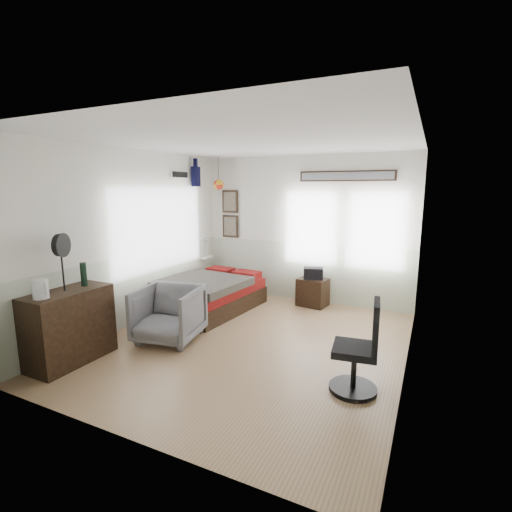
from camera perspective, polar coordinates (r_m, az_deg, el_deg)
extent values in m
cube|color=#957151|center=(5.29, -0.92, -13.22)|extent=(4.00, 4.50, 0.01)
cube|color=silver|center=(6.97, 7.36, 4.03)|extent=(4.00, 0.02, 2.70)
cube|color=silver|center=(3.10, -19.99, -4.48)|extent=(4.00, 0.02, 2.70)
cube|color=silver|center=(6.06, -18.15, 2.65)|extent=(0.02, 4.50, 2.70)
cube|color=silver|center=(4.40, 23.01, -0.42)|extent=(0.02, 4.50, 2.70)
cube|color=white|center=(4.88, -1.02, 17.31)|extent=(4.00, 4.50, 0.02)
cube|color=beige|center=(7.10, 7.19, -2.41)|extent=(4.00, 0.01, 1.10)
cube|color=beige|center=(6.21, -17.68, -4.69)|extent=(0.01, 4.50, 1.10)
cube|color=beige|center=(4.61, 22.20, -10.24)|extent=(0.01, 4.50, 1.10)
cube|color=silver|center=(6.43, -14.56, 4.15)|extent=(0.03, 2.20, 1.35)
cube|color=silver|center=(6.88, 8.45, 4.34)|extent=(0.95, 0.03, 1.30)
cube|color=silver|center=(6.64, 17.99, 3.72)|extent=(0.95, 0.03, 1.30)
cube|color=#382414|center=(7.57, -3.97, 4.59)|extent=(0.35, 0.03, 0.45)
cube|color=#382414|center=(7.53, -4.01, 8.37)|extent=(0.35, 0.03, 0.45)
cube|color=#7F7259|center=(7.55, -4.03, 4.58)|extent=(0.27, 0.01, 0.37)
cube|color=#7F7259|center=(7.52, -4.08, 8.37)|extent=(0.27, 0.01, 0.37)
cube|color=#382414|center=(6.70, 13.69, 11.88)|extent=(1.65, 0.03, 0.18)
cube|color=gray|center=(6.69, 13.66, 11.89)|extent=(1.58, 0.01, 0.13)
cube|color=white|center=(6.87, -11.66, 12.17)|extent=(0.02, 0.48, 0.14)
sphere|color=red|center=(7.35, -5.78, 10.87)|extent=(0.20, 0.20, 0.20)
cube|color=black|center=(6.64, -7.08, -6.91)|extent=(1.45, 1.94, 0.29)
cube|color=maroon|center=(6.58, -7.13, -5.02)|extent=(1.41, 1.89, 0.16)
cube|color=#37322F|center=(6.38, -8.13, -4.18)|extent=(1.45, 1.40, 0.13)
cube|color=maroon|center=(7.30, -6.05, -2.28)|extent=(0.53, 0.36, 0.13)
cube|color=maroon|center=(7.01, -1.87, -2.76)|extent=(0.53, 0.36, 0.13)
cube|color=black|center=(5.14, -26.73, -9.65)|extent=(0.48, 1.00, 0.90)
imported|color=slate|center=(5.37, -13.28, -8.67)|extent=(0.96, 0.98, 0.77)
cube|color=black|center=(6.84, 8.72, -5.50)|extent=(0.56, 0.47, 0.50)
cylinder|color=black|center=(4.29, 14.66, -19.11)|extent=(0.50, 0.50, 0.05)
cylinder|color=black|center=(4.19, 14.80, -16.53)|extent=(0.06, 0.06, 0.39)
cube|color=black|center=(4.09, 14.95, -13.76)|extent=(0.50, 0.50, 0.08)
cube|color=black|center=(3.98, 17.96, -10.12)|extent=(0.11, 0.41, 0.50)
cylinder|color=silver|center=(4.78, -30.25, -4.40)|extent=(0.17, 0.17, 0.22)
cube|color=silver|center=(4.69, -29.57, -4.44)|extent=(0.02, 0.02, 0.13)
cylinder|color=black|center=(5.12, -24.99, -2.57)|extent=(0.08, 0.08, 0.30)
cylinder|color=black|center=(4.97, -27.61, -1.77)|extent=(0.02, 0.02, 0.54)
cylinder|color=black|center=(4.92, -27.89, 1.49)|extent=(0.14, 0.27, 0.27)
cylinder|color=black|center=(4.89, -27.63, 1.47)|extent=(0.12, 0.27, 0.29)
cube|color=black|center=(6.76, 8.80, -2.63)|extent=(0.39, 0.31, 0.20)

